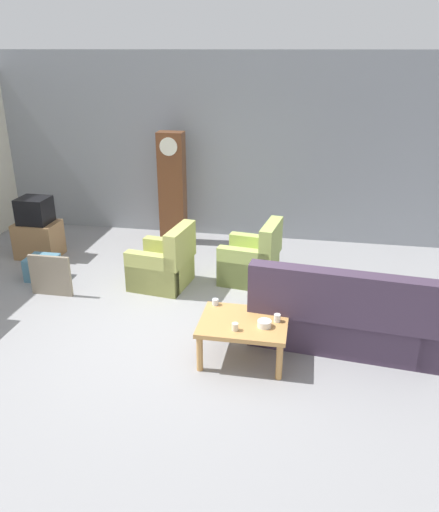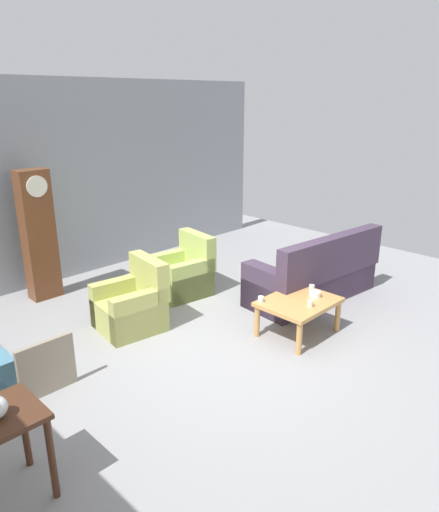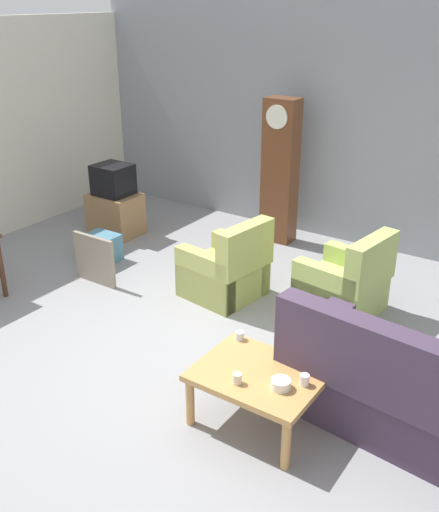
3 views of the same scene
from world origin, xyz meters
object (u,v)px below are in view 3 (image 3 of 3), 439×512
object	(u,v)px
storage_box_blue	(100,248)
armchair_olive_far	(345,286)
armchair_olive_near	(226,271)
bowl_white_stacked	(281,384)
grandfather_clock	(280,172)
tv_crt	(113,180)
couch_floral	(419,401)
cup_blue_rimmed	(239,336)
cup_cream_tall	(237,378)
coffee_table_wood	(259,379)
tv_stand_cabinet	(116,214)
cup_white_porcelain	(304,380)
framed_picture_leaning	(94,260)

from	to	relation	value
storage_box_blue	armchair_olive_far	bearing A→B (deg)	9.35
armchair_olive_near	bowl_white_stacked	bearing A→B (deg)	-46.63
grandfather_clock	tv_crt	size ratio (longest dim) A/B	4.03
couch_floral	cup_blue_rimmed	distance (m)	1.49
storage_box_blue	bowl_white_stacked	xyz separation A→B (m)	(3.49, -1.62, 0.33)
cup_cream_tall	tv_crt	bearing A→B (deg)	145.18
coffee_table_wood	cup_blue_rimmed	world-z (taller)	cup_blue_rimmed
armchair_olive_near	tv_crt	distance (m)	2.50
armchair_olive_far	cup_blue_rimmed	bearing A→B (deg)	-97.24
armchair_olive_near	tv_stand_cabinet	size ratio (longest dim) A/B	1.35
grandfather_clock	tv_crt	bearing A→B (deg)	-151.59
storage_box_blue	cup_white_porcelain	size ratio (longest dim) A/B	4.94
coffee_table_wood	tv_stand_cabinet	xyz separation A→B (m)	(-3.74, 2.35, -0.11)
couch_floral	cup_blue_rimmed	world-z (taller)	couch_floral
storage_box_blue	cup_blue_rimmed	xyz separation A→B (m)	(2.88, -1.23, 0.33)
framed_picture_leaning	cup_white_porcelain	size ratio (longest dim) A/B	6.96
coffee_table_wood	storage_box_blue	xyz separation A→B (m)	(-3.25, 1.54, -0.23)
armchair_olive_near	cup_cream_tall	size ratio (longest dim) A/B	11.10
coffee_table_wood	grandfather_clock	size ratio (longest dim) A/B	0.50
cup_cream_tall	framed_picture_leaning	bearing A→B (deg)	155.60
armchair_olive_far	cup_white_porcelain	size ratio (longest dim) A/B	10.67
tv_stand_cabinet	cup_white_porcelain	size ratio (longest dim) A/B	7.89
couch_floral	armchair_olive_far	world-z (taller)	couch_floral
cup_white_porcelain	tv_crt	bearing A→B (deg)	150.79
storage_box_blue	bowl_white_stacked	size ratio (longest dim) A/B	2.82
coffee_table_wood	cup_cream_tall	distance (m)	0.25
tv_crt	armchair_olive_far	bearing A→B (deg)	-4.79
bowl_white_stacked	grandfather_clock	bearing A→B (deg)	119.23
couch_floral	armchair_olive_far	bearing A→B (deg)	128.75
tv_crt	storage_box_blue	bearing A→B (deg)	-58.92
armchair_olive_near	cup_cream_tall	bearing A→B (deg)	-54.33
armchair_olive_far	framed_picture_leaning	bearing A→B (deg)	-159.84
coffee_table_wood	framed_picture_leaning	xyz separation A→B (m)	(-2.86, 1.06, -0.10)
coffee_table_wood	cup_white_porcelain	size ratio (longest dim) A/B	11.13
tv_stand_cabinet	framed_picture_leaning	world-z (taller)	framed_picture_leaning
grandfather_clock	armchair_olive_far	bearing A→B (deg)	-41.33
coffee_table_wood	cup_white_porcelain	xyz separation A→B (m)	(0.36, 0.05, 0.11)
cup_white_porcelain	cup_blue_rimmed	size ratio (longest dim) A/B	1.16
cup_white_porcelain	bowl_white_stacked	world-z (taller)	cup_white_porcelain
armchair_olive_far	cup_blue_rimmed	distance (m)	1.76
armchair_olive_near	bowl_white_stacked	xyz separation A→B (m)	(1.63, -1.72, 0.20)
grandfather_clock	cup_blue_rimmed	world-z (taller)	grandfather_clock
couch_floral	cup_white_porcelain	size ratio (longest dim) A/B	25.27
framed_picture_leaning	cup_white_porcelain	xyz separation A→B (m)	(3.22, -1.00, 0.21)
bowl_white_stacked	cup_cream_tall	bearing A→B (deg)	-156.31
armchair_olive_far	tv_stand_cabinet	bearing A→B (deg)	175.21
coffee_table_wood	tv_stand_cabinet	distance (m)	4.42
grandfather_clock	coffee_table_wood	bearing A→B (deg)	-63.23
tv_stand_cabinet	framed_picture_leaning	size ratio (longest dim) A/B	1.13
armchair_olive_far	storage_box_blue	size ratio (longest dim) A/B	2.16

